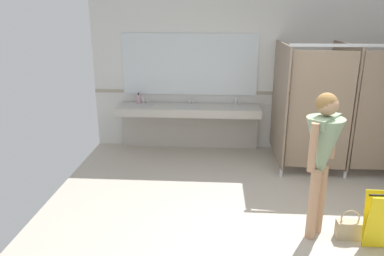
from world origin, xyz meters
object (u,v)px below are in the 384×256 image
Objects in this scene: person_standing at (323,149)px; soap_dispenser at (139,99)px; handbag at (349,229)px; wet_floor_sign at (379,220)px.

person_standing reaches higher than soap_dispenser.
handbag is 1.83× the size of soap_dispenser.
soap_dispenser is at bearing 137.21° from wet_floor_sign.
person_standing is 8.52× the size of soap_dispenser.
soap_dispenser is (-2.94, 2.79, 0.82)m from handbag.
wet_floor_sign is at bearing -42.79° from soap_dispenser.
soap_dispenser is 4.37m from wet_floor_sign.
soap_dispenser is 0.30× the size of wet_floor_sign.
person_standing reaches higher than handbag.
person_standing is at bearing 160.84° from wet_floor_sign.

